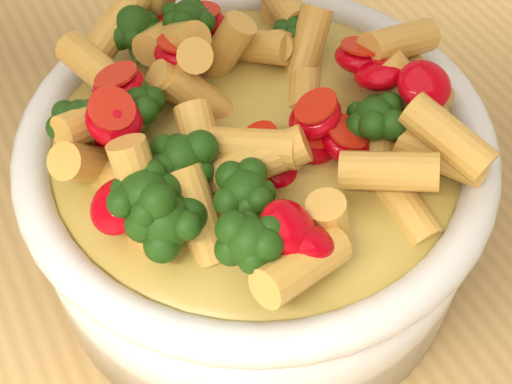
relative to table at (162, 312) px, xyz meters
name	(u,v)px	position (x,y,z in m)	size (l,w,h in m)	color
table	(162,312)	(0.00, 0.00, 0.00)	(1.20, 0.80, 0.90)	#AE854A
serving_bowl	(256,191)	(0.06, -0.04, 0.16)	(0.27, 0.27, 0.11)	silver
pasta_salad	(256,108)	(0.06, -0.04, 0.23)	(0.21, 0.21, 0.05)	#EEB24B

